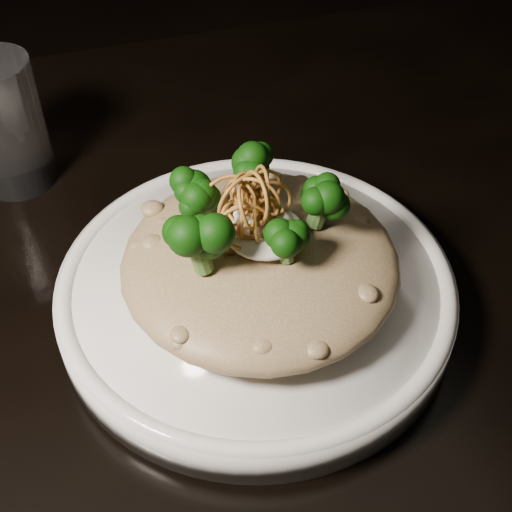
% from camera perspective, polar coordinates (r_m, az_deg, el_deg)
% --- Properties ---
extents(table, '(1.10, 0.80, 0.75)m').
position_cam_1_polar(table, '(0.63, -9.82, -8.56)').
color(table, black).
rests_on(table, ground).
extents(plate, '(0.30, 0.30, 0.03)m').
position_cam_1_polar(plate, '(0.54, 0.00, -3.00)').
color(plate, white).
rests_on(plate, table).
extents(risotto, '(0.20, 0.20, 0.04)m').
position_cam_1_polar(risotto, '(0.51, 0.34, -0.48)').
color(risotto, brown).
rests_on(risotto, plate).
extents(broccoli, '(0.14, 0.14, 0.05)m').
position_cam_1_polar(broccoli, '(0.48, -0.24, 4.12)').
color(broccoli, black).
rests_on(broccoli, risotto).
extents(cheese, '(0.06, 0.06, 0.02)m').
position_cam_1_polar(cheese, '(0.49, 0.74, 1.93)').
color(cheese, white).
rests_on(cheese, risotto).
extents(shallots, '(0.06, 0.06, 0.04)m').
position_cam_1_polar(shallots, '(0.47, -0.24, 4.57)').
color(shallots, brown).
rests_on(shallots, cheese).
extents(drinking_glass, '(0.07, 0.07, 0.12)m').
position_cam_1_polar(drinking_glass, '(0.67, -19.47, 9.91)').
color(drinking_glass, white).
rests_on(drinking_glass, table).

